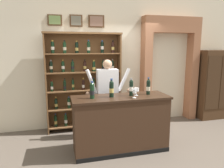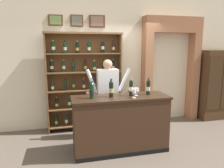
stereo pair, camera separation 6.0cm
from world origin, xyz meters
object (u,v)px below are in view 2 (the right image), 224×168
at_px(tasting_bottle_rosso, 111,88).
at_px(wine_glass_right, 134,92).
at_px(wine_glass_center, 136,90).
at_px(wine_shelf, 85,80).
at_px(tasting_counter, 120,124).
at_px(tasting_bottle_vin_santo, 92,90).
at_px(tasting_bottle_chianti, 131,87).
at_px(shopkeeper, 108,90).
at_px(tasting_bottle_riserva, 148,87).
at_px(side_cabinet, 215,85).

bearing_deg(tasting_bottle_rosso, wine_glass_right, -22.91).
relative_size(wine_glass_right, wine_glass_center, 1.10).
distance_m(wine_shelf, wine_glass_right, 1.58).
relative_size(tasting_counter, tasting_bottle_rosso, 5.28).
xyz_separation_m(tasting_bottle_vin_santo, wine_glass_right, (0.73, -0.15, -0.03)).
distance_m(tasting_bottle_rosso, wine_glass_center, 0.48).
distance_m(tasting_bottle_chianti, wine_glass_center, 0.12).
bearing_deg(shopkeeper, tasting_bottle_riserva, -44.01).
relative_size(tasting_bottle_vin_santo, tasting_bottle_riserva, 0.93).
xyz_separation_m(tasting_counter, tasting_bottle_rosso, (-0.18, -0.00, 0.68)).
bearing_deg(wine_glass_right, tasting_counter, 141.20).
relative_size(wine_shelf, tasting_bottle_vin_santo, 7.33).
relative_size(wine_shelf, tasting_counter, 1.26).
bearing_deg(tasting_bottle_vin_santo, tasting_bottle_chianti, 1.77).
bearing_deg(wine_glass_center, tasting_bottle_rosso, -179.27).
height_order(side_cabinet, tasting_bottle_rosso, side_cabinet).
bearing_deg(tasting_bottle_vin_santo, shopkeeper, 56.81).
height_order(tasting_counter, tasting_bottle_vin_santo, tasting_bottle_vin_santo).
xyz_separation_m(wine_shelf, tasting_bottle_rosso, (0.33, -1.25, 0.02)).
bearing_deg(wine_glass_right, tasting_bottle_chianti, 90.12).
xyz_separation_m(tasting_counter, wine_glass_right, (0.20, -0.16, 0.64)).
relative_size(wine_shelf, tasting_bottle_chianti, 6.85).
relative_size(wine_shelf, wine_glass_center, 15.57).
relative_size(side_cabinet, tasting_bottle_chianti, 5.61).
bearing_deg(tasting_bottle_vin_santo, tasting_bottle_rosso, 2.04).
xyz_separation_m(tasting_bottle_vin_santo, tasting_bottle_riserva, (1.08, 0.04, 0.00)).
bearing_deg(tasting_bottle_rosso, side_cabinet, 20.15).
xyz_separation_m(shopkeeper, tasting_bottle_riserva, (0.65, -0.62, 0.15)).
bearing_deg(tasting_bottle_riserva, wine_glass_center, -174.07).
distance_m(wine_shelf, tasting_bottle_chianti, 1.43).
bearing_deg(wine_shelf, tasting_bottle_vin_santo, -90.94).
bearing_deg(tasting_bottle_chianti, tasting_bottle_rosso, -178.49).
relative_size(shopkeeper, tasting_bottle_riserva, 5.09).
height_order(tasting_bottle_chianti, tasting_bottle_riserva, tasting_bottle_riserva).
xyz_separation_m(wine_shelf, shopkeeper, (0.42, -0.60, -0.14)).
distance_m(tasting_counter, wine_glass_center, 0.70).
relative_size(tasting_counter, shopkeeper, 1.06).
height_order(shopkeeper, wine_glass_center, shopkeeper).
height_order(tasting_counter, wine_glass_right, wine_glass_right).
relative_size(tasting_counter, tasting_bottle_chianti, 5.43).
distance_m(tasting_bottle_chianti, tasting_bottle_riserva, 0.35).
height_order(wine_shelf, tasting_bottle_vin_santo, wine_shelf).
height_order(tasting_counter, tasting_bottle_chianti, tasting_bottle_chianti).
distance_m(tasting_bottle_rosso, tasting_bottle_chianti, 0.38).
bearing_deg(tasting_counter, wine_glass_right, -38.80).
height_order(tasting_counter, tasting_bottle_riserva, tasting_bottle_riserva).
relative_size(wine_shelf, wine_glass_right, 14.13).
height_order(tasting_counter, tasting_bottle_rosso, tasting_bottle_rosso).
xyz_separation_m(side_cabinet, shopkeeper, (-3.10, -0.51, 0.12)).
bearing_deg(wine_glass_right, side_cabinet, 25.33).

